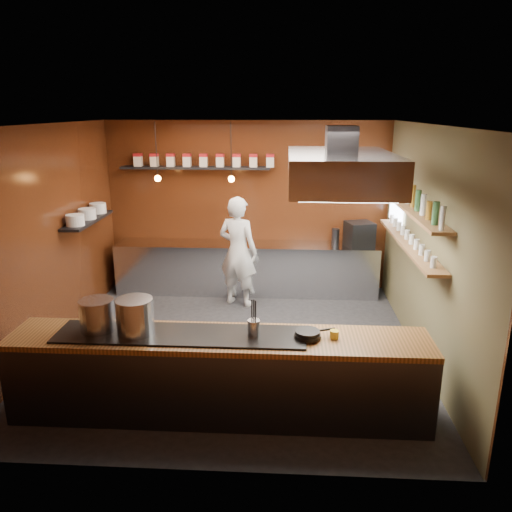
# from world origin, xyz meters

# --- Properties ---
(floor) EXTENTS (5.00, 5.00, 0.00)m
(floor) POSITION_xyz_m (0.00, 0.00, 0.00)
(floor) COLOR black
(floor) RESTS_ON ground
(back_wall) EXTENTS (5.00, 0.00, 5.00)m
(back_wall) POSITION_xyz_m (0.00, 2.50, 1.50)
(back_wall) COLOR #341409
(back_wall) RESTS_ON ground
(left_wall) EXTENTS (0.00, 5.00, 5.00)m
(left_wall) POSITION_xyz_m (-2.50, 0.00, 1.50)
(left_wall) COLOR #341409
(left_wall) RESTS_ON ground
(right_wall) EXTENTS (0.00, 5.00, 5.00)m
(right_wall) POSITION_xyz_m (2.50, 0.00, 1.50)
(right_wall) COLOR brown
(right_wall) RESTS_ON ground
(ceiling) EXTENTS (5.00, 5.00, 0.00)m
(ceiling) POSITION_xyz_m (0.00, 0.00, 3.00)
(ceiling) COLOR silver
(ceiling) RESTS_ON back_wall
(window_pane) EXTENTS (0.00, 1.00, 1.00)m
(window_pane) POSITION_xyz_m (2.45, 1.70, 1.90)
(window_pane) COLOR white
(window_pane) RESTS_ON right_wall
(prep_counter) EXTENTS (4.60, 0.65, 0.90)m
(prep_counter) POSITION_xyz_m (0.00, 2.17, 0.45)
(prep_counter) COLOR silver
(prep_counter) RESTS_ON floor
(pass_counter) EXTENTS (4.40, 0.72, 0.94)m
(pass_counter) POSITION_xyz_m (-0.00, -1.60, 0.47)
(pass_counter) COLOR #38383D
(pass_counter) RESTS_ON floor
(tin_shelf) EXTENTS (2.60, 0.26, 0.04)m
(tin_shelf) POSITION_xyz_m (-0.90, 2.36, 2.20)
(tin_shelf) COLOR black
(tin_shelf) RESTS_ON back_wall
(plate_shelf) EXTENTS (0.30, 1.40, 0.04)m
(plate_shelf) POSITION_xyz_m (-2.34, 1.00, 1.55)
(plate_shelf) COLOR black
(plate_shelf) RESTS_ON left_wall
(bottle_shelf_upper) EXTENTS (0.26, 2.80, 0.04)m
(bottle_shelf_upper) POSITION_xyz_m (2.34, 0.30, 1.92)
(bottle_shelf_upper) COLOR brown
(bottle_shelf_upper) RESTS_ON right_wall
(bottle_shelf_lower) EXTENTS (0.26, 2.80, 0.04)m
(bottle_shelf_lower) POSITION_xyz_m (2.34, 0.30, 1.45)
(bottle_shelf_lower) COLOR brown
(bottle_shelf_lower) RESTS_ON right_wall
(extractor_hood) EXTENTS (1.20, 2.00, 0.72)m
(extractor_hood) POSITION_xyz_m (1.30, -0.40, 2.51)
(extractor_hood) COLOR #38383D
(extractor_hood) RESTS_ON ceiling
(pendant_left) EXTENTS (0.10, 0.10, 0.95)m
(pendant_left) POSITION_xyz_m (-1.40, 1.70, 2.15)
(pendant_left) COLOR black
(pendant_left) RESTS_ON ceiling
(pendant_right) EXTENTS (0.10, 0.10, 0.95)m
(pendant_right) POSITION_xyz_m (-0.20, 1.70, 2.15)
(pendant_right) COLOR black
(pendant_right) RESTS_ON ceiling
(storage_tins) EXTENTS (2.43, 0.13, 0.22)m
(storage_tins) POSITION_xyz_m (-0.75, 2.36, 2.33)
(storage_tins) COLOR beige
(storage_tins) RESTS_ON tin_shelf
(plate_stacks) EXTENTS (0.26, 1.16, 0.16)m
(plate_stacks) POSITION_xyz_m (-2.34, 1.00, 1.65)
(plate_stacks) COLOR white
(plate_stacks) RESTS_ON plate_shelf
(bottles) EXTENTS (0.06, 2.66, 0.24)m
(bottles) POSITION_xyz_m (2.34, 0.30, 2.06)
(bottles) COLOR silver
(bottles) RESTS_ON bottle_shelf_upper
(wine_glasses) EXTENTS (0.07, 2.37, 0.13)m
(wine_glasses) POSITION_xyz_m (2.34, 0.30, 1.53)
(wine_glasses) COLOR silver
(wine_glasses) RESTS_ON bottle_shelf_lower
(stockpot_large) EXTENTS (0.47, 0.47, 0.37)m
(stockpot_large) POSITION_xyz_m (-0.86, -1.61, 1.13)
(stockpot_large) COLOR silver
(stockpot_large) RESTS_ON pass_counter
(stockpot_small) EXTENTS (0.38, 0.38, 0.34)m
(stockpot_small) POSITION_xyz_m (-1.28, -1.57, 1.11)
(stockpot_small) COLOR #B5B7BC
(stockpot_small) RESTS_ON pass_counter
(utensil_crock) EXTENTS (0.15, 0.15, 0.17)m
(utensil_crock) POSITION_xyz_m (0.37, -1.59, 1.02)
(utensil_crock) COLOR silver
(utensil_crock) RESTS_ON pass_counter
(frying_pan) EXTENTS (0.43, 0.27, 0.07)m
(frying_pan) POSITION_xyz_m (0.92, -1.60, 0.97)
(frying_pan) COLOR black
(frying_pan) RESTS_ON pass_counter
(butter_jar) EXTENTS (0.12, 0.12, 0.08)m
(butter_jar) POSITION_xyz_m (1.19, -1.57, 0.96)
(butter_jar) COLOR yellow
(butter_jar) RESTS_ON pass_counter
(espresso_machine) EXTENTS (0.53, 0.52, 0.43)m
(espresso_machine) POSITION_xyz_m (1.95, 2.10, 1.12)
(espresso_machine) COLOR black
(espresso_machine) RESTS_ON prep_counter
(chef) EXTENTS (0.79, 0.66, 1.84)m
(chef) POSITION_xyz_m (-0.10, 1.59, 0.92)
(chef) COLOR silver
(chef) RESTS_ON floor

